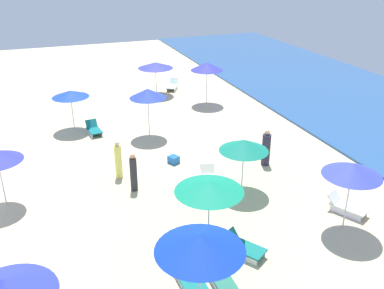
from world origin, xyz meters
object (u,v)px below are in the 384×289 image
at_px(lounge_chair_2_0, 209,179).
at_px(umbrella_9, 207,66).
at_px(lounge_chair_1_0, 346,206).
at_px(lounge_chair_7_0, 243,247).
at_px(lounge_chair_0_1, 221,277).
at_px(beachgoer_1, 118,160).
at_px(umbrella_4, 70,94).
at_px(umbrella_0, 200,243).
at_px(lounge_chair_0_0, 189,276).
at_px(lounge_chair_8_0, 172,86).
at_px(umbrella_2, 244,145).
at_px(beachgoer_0, 134,173).
at_px(lounge_chair_4_0, 94,130).
at_px(umbrella_3, 6,288).
at_px(umbrella_7, 209,186).
at_px(umbrella_1, 353,169).
at_px(umbrella_6, 148,93).
at_px(cooler_box_1, 174,160).
at_px(umbrella_8, 155,65).
at_px(beachgoer_2, 266,149).

height_order(lounge_chair_2_0, umbrella_9, umbrella_9).
height_order(lounge_chair_1_0, lounge_chair_7_0, lounge_chair_7_0).
bearing_deg(lounge_chair_0_1, beachgoer_1, 101.56).
bearing_deg(umbrella_4, lounge_chair_1_0, 35.54).
bearing_deg(umbrella_0, beachgoer_1, -176.67).
height_order(lounge_chair_0_0, umbrella_4, umbrella_4).
bearing_deg(lounge_chair_8_0, beachgoer_1, -88.94).
height_order(umbrella_2, beachgoer_0, umbrella_2).
distance_m(lounge_chair_4_0, beachgoer_1, 5.38).
bearing_deg(beachgoer_1, lounge_chair_1_0, -74.49).
relative_size(lounge_chair_4_0, beachgoer_1, 0.76).
height_order(umbrella_3, umbrella_7, umbrella_3).
xyz_separation_m(lounge_chair_1_0, umbrella_7, (-0.35, -5.52, 1.78)).
relative_size(lounge_chair_0_1, lounge_chair_7_0, 0.86).
relative_size(lounge_chair_2_0, umbrella_9, 0.57).
height_order(umbrella_0, umbrella_3, umbrella_3).
distance_m(umbrella_0, umbrella_2, 6.89).
distance_m(lounge_chair_1_0, umbrella_4, 15.17).
xyz_separation_m(lounge_chair_2_0, lounge_chair_7_0, (4.70, -0.71, 0.02)).
relative_size(lounge_chair_2_0, umbrella_3, 0.57).
xyz_separation_m(umbrella_0, lounge_chair_0_0, (-1.19, 0.12, -2.09)).
xyz_separation_m(lounge_chair_2_0, beachgoer_1, (-1.98, -3.45, 0.56)).
bearing_deg(umbrella_3, umbrella_0, 92.95).
height_order(umbrella_1, umbrella_3, umbrella_3).
height_order(lounge_chair_4_0, umbrella_6, umbrella_6).
height_order(umbrella_4, cooler_box_1, umbrella_4).
distance_m(umbrella_2, lounge_chair_2_0, 2.31).
bearing_deg(umbrella_0, lounge_chair_4_0, -176.71).
xyz_separation_m(umbrella_3, umbrella_8, (-19.81, 8.95, -0.46)).
bearing_deg(lounge_chair_0_1, umbrella_2, 58.07).
xyz_separation_m(lounge_chair_2_0, umbrella_9, (-9.97, 3.95, 2.22)).
height_order(umbrella_6, beachgoer_2, umbrella_6).
xyz_separation_m(umbrella_2, umbrella_3, (5.80, -8.62, 0.45)).
bearing_deg(lounge_chair_0_1, lounge_chair_8_0, 76.85).
bearing_deg(umbrella_3, beachgoer_2, 125.22).
distance_m(umbrella_7, beachgoer_0, 4.61).
relative_size(umbrella_6, cooler_box_1, 5.82).
height_order(lounge_chair_0_0, umbrella_1, umbrella_1).
xyz_separation_m(lounge_chair_0_0, lounge_chair_7_0, (-0.62, 2.12, 0.04)).
height_order(lounge_chair_2_0, beachgoer_1, beachgoer_1).
bearing_deg(umbrella_7, cooler_box_1, 173.48).
xyz_separation_m(umbrella_2, umbrella_9, (-10.91, 2.85, 0.42)).
distance_m(lounge_chair_4_0, beachgoer_2, 9.53).
relative_size(umbrella_8, beachgoer_0, 1.44).
xyz_separation_m(lounge_chair_7_0, cooler_box_1, (-7.14, -0.06, -0.10)).
bearing_deg(umbrella_3, beachgoer_0, 148.98).
bearing_deg(umbrella_4, beachgoer_0, 11.57).
bearing_deg(beachgoer_1, umbrella_9, 10.53).
height_order(umbrella_3, beachgoer_0, umbrella_3).
distance_m(umbrella_1, beachgoer_0, 8.44).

